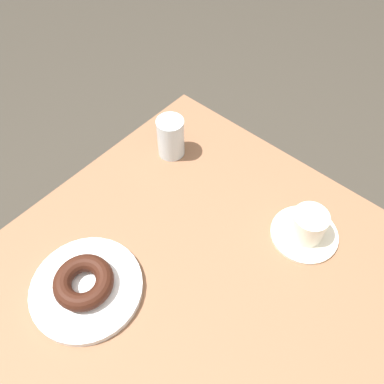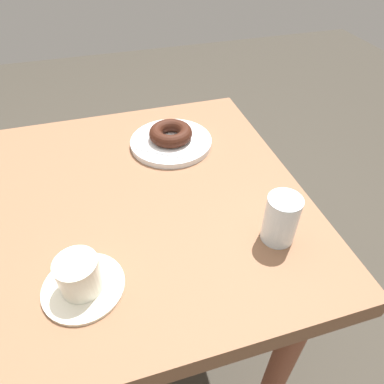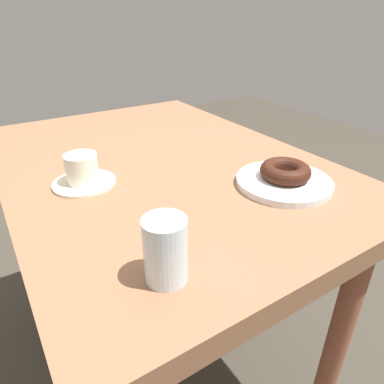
{
  "view_description": "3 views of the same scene",
  "coord_description": "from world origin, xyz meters",
  "px_view_note": "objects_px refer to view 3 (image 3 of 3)",
  "views": [
    {
      "loc": [
        0.06,
        -0.27,
        1.48
      ],
      "look_at": [
        -0.27,
        0.11,
        0.81
      ],
      "focal_mm": 37.11,
      "sensor_mm": 36.0,
      "label": 1
    },
    {
      "loc": [
        -0.13,
        0.56,
        1.28
      ],
      "look_at": [
        -0.28,
        0.05,
        0.79
      ],
      "focal_mm": 32.18,
      "sensor_mm": 36.0,
      "label": 2
    },
    {
      "loc": [
        -0.75,
        0.37,
        1.12
      ],
      "look_at": [
        -0.26,
        0.06,
        0.8
      ],
      "focal_mm": 32.04,
      "sensor_mm": 36.0,
      "label": 3
    }
  ],
  "objects_px": {
    "plate_chocolate_ring": "(284,182)",
    "coffee_cup": "(83,172)",
    "donut_chocolate_ring": "(285,171)",
    "water_glass": "(165,250)"
  },
  "relations": [
    {
      "from": "plate_chocolate_ring",
      "to": "coffee_cup",
      "type": "relative_size",
      "value": 1.52
    },
    {
      "from": "plate_chocolate_ring",
      "to": "water_glass",
      "type": "relative_size",
      "value": 2.1
    },
    {
      "from": "donut_chocolate_ring",
      "to": "water_glass",
      "type": "relative_size",
      "value": 1.1
    },
    {
      "from": "plate_chocolate_ring",
      "to": "coffee_cup",
      "type": "distance_m",
      "value": 0.45
    },
    {
      "from": "plate_chocolate_ring",
      "to": "coffee_cup",
      "type": "xyz_separation_m",
      "value": [
        0.24,
        0.37,
        0.02
      ]
    },
    {
      "from": "plate_chocolate_ring",
      "to": "water_glass",
      "type": "bearing_deg",
      "value": 108.33
    },
    {
      "from": "water_glass",
      "to": "donut_chocolate_ring",
      "type": "bearing_deg",
      "value": -71.67
    },
    {
      "from": "donut_chocolate_ring",
      "to": "coffee_cup",
      "type": "xyz_separation_m",
      "value": [
        0.24,
        0.37,
        -0.0
      ]
    },
    {
      "from": "water_glass",
      "to": "coffee_cup",
      "type": "height_order",
      "value": "water_glass"
    },
    {
      "from": "donut_chocolate_ring",
      "to": "coffee_cup",
      "type": "relative_size",
      "value": 0.8
    }
  ]
}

